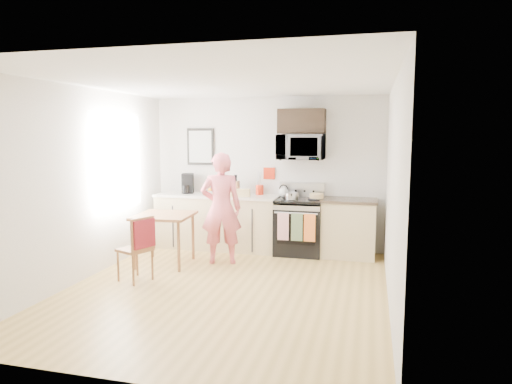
% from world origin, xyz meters
% --- Properties ---
extents(floor, '(4.60, 4.60, 0.00)m').
position_xyz_m(floor, '(0.00, 0.00, 0.00)').
color(floor, '#AE8B43').
rests_on(floor, ground).
extents(back_wall, '(4.00, 0.04, 2.60)m').
position_xyz_m(back_wall, '(0.00, 2.30, 1.30)').
color(back_wall, beige).
rests_on(back_wall, floor).
extents(front_wall, '(4.00, 0.04, 2.60)m').
position_xyz_m(front_wall, '(0.00, -2.30, 1.30)').
color(front_wall, beige).
rests_on(front_wall, floor).
extents(left_wall, '(0.04, 4.60, 2.60)m').
position_xyz_m(left_wall, '(-2.00, 0.00, 1.30)').
color(left_wall, beige).
rests_on(left_wall, floor).
extents(right_wall, '(0.04, 4.60, 2.60)m').
position_xyz_m(right_wall, '(2.00, 0.00, 1.30)').
color(right_wall, beige).
rests_on(right_wall, floor).
extents(ceiling, '(4.00, 4.60, 0.04)m').
position_xyz_m(ceiling, '(0.00, 0.00, 2.60)').
color(ceiling, white).
rests_on(ceiling, back_wall).
extents(window, '(0.06, 1.40, 1.50)m').
position_xyz_m(window, '(-1.96, 0.80, 1.55)').
color(window, white).
rests_on(window, left_wall).
extents(cabinet_left, '(2.10, 0.60, 0.90)m').
position_xyz_m(cabinet_left, '(-0.80, 2.00, 0.45)').
color(cabinet_left, '#D3C287').
rests_on(cabinet_left, floor).
extents(countertop_left, '(2.14, 0.64, 0.04)m').
position_xyz_m(countertop_left, '(-0.80, 2.00, 0.92)').
color(countertop_left, beige).
rests_on(countertop_left, cabinet_left).
extents(cabinet_right, '(0.84, 0.60, 0.90)m').
position_xyz_m(cabinet_right, '(1.43, 2.00, 0.45)').
color(cabinet_right, '#D3C287').
rests_on(cabinet_right, floor).
extents(countertop_right, '(0.88, 0.64, 0.04)m').
position_xyz_m(countertop_right, '(1.43, 2.00, 0.92)').
color(countertop_right, black).
rests_on(countertop_right, cabinet_right).
extents(range, '(0.76, 0.70, 1.16)m').
position_xyz_m(range, '(0.63, 1.98, 0.44)').
color(range, black).
rests_on(range, floor).
extents(microwave, '(0.76, 0.51, 0.42)m').
position_xyz_m(microwave, '(0.63, 2.08, 1.76)').
color(microwave, '#B4B4B9').
rests_on(microwave, back_wall).
extents(upper_cabinet, '(0.76, 0.35, 0.40)m').
position_xyz_m(upper_cabinet, '(0.63, 2.12, 2.18)').
color(upper_cabinet, black).
rests_on(upper_cabinet, back_wall).
extents(wall_art, '(0.50, 0.04, 0.65)m').
position_xyz_m(wall_art, '(-1.20, 2.28, 1.75)').
color(wall_art, black).
rests_on(wall_art, back_wall).
extents(wall_trivet, '(0.20, 0.02, 0.20)m').
position_xyz_m(wall_trivet, '(0.05, 2.28, 1.30)').
color(wall_trivet, '#B5260F').
rests_on(wall_trivet, back_wall).
extents(person, '(0.71, 0.56, 1.70)m').
position_xyz_m(person, '(-0.44, 1.14, 0.85)').
color(person, '#D73B4D').
rests_on(person, floor).
extents(dining_table, '(0.82, 0.82, 0.77)m').
position_xyz_m(dining_table, '(-1.25, 0.85, 0.68)').
color(dining_table, brown).
rests_on(dining_table, floor).
extents(chair, '(0.52, 0.49, 0.89)m').
position_xyz_m(chair, '(-1.18, -0.02, 0.57)').
color(chair, brown).
rests_on(chair, floor).
extents(knife_block, '(0.11, 0.15, 0.23)m').
position_xyz_m(knife_block, '(-0.49, 2.07, 1.06)').
color(knife_block, brown).
rests_on(knife_block, countertop_left).
extents(utensil_crock, '(0.13, 0.13, 0.40)m').
position_xyz_m(utensil_crock, '(-0.09, 2.17, 1.10)').
color(utensil_crock, '#B5260F').
rests_on(utensil_crock, countertop_left).
extents(fruit_bowl, '(0.21, 0.21, 0.09)m').
position_xyz_m(fruit_bowl, '(-0.96, 2.16, 0.98)').
color(fruit_bowl, silver).
rests_on(fruit_bowl, countertop_left).
extents(milk_carton, '(0.11, 0.11, 0.23)m').
position_xyz_m(milk_carton, '(-0.84, 2.06, 1.05)').
color(milk_carton, tan).
rests_on(milk_carton, countertop_left).
extents(coffee_maker, '(0.25, 0.31, 0.34)m').
position_xyz_m(coffee_maker, '(-1.37, 2.05, 1.10)').
color(coffee_maker, black).
rests_on(coffee_maker, countertop_left).
extents(bread_bag, '(0.36, 0.21, 0.12)m').
position_xyz_m(bread_bag, '(-0.35, 1.84, 1.00)').
color(bread_bag, tan).
rests_on(bread_bag, countertop_left).
extents(cake, '(0.28, 0.28, 0.09)m').
position_xyz_m(cake, '(0.91, 1.96, 0.97)').
color(cake, black).
rests_on(cake, range).
extents(kettle, '(0.17, 0.17, 0.21)m').
position_xyz_m(kettle, '(0.35, 2.05, 1.02)').
color(kettle, silver).
rests_on(kettle, range).
extents(pot, '(0.21, 0.36, 0.11)m').
position_xyz_m(pot, '(0.52, 1.85, 0.98)').
color(pot, '#B4B4B9').
rests_on(pot, range).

